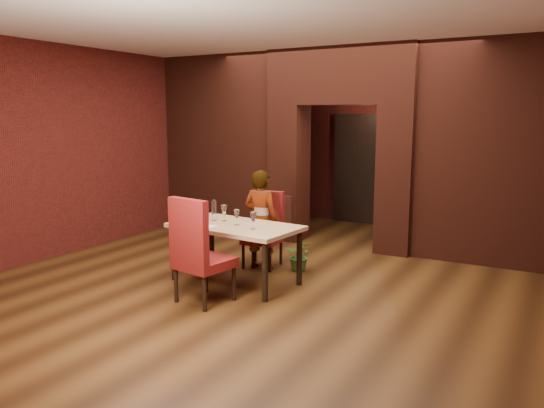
{
  "coord_description": "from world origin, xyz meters",
  "views": [
    {
      "loc": [
        3.28,
        -6.06,
        2.14
      ],
      "look_at": [
        -0.15,
        0.0,
        0.97
      ],
      "focal_mm": 35.0,
      "sensor_mm": 36.0,
      "label": 1
    }
  ],
  "objects_px": {
    "chair_near": "(204,250)",
    "wine_glass_b": "(237,217)",
    "chair_far": "(262,230)",
    "potted_plant": "(300,256)",
    "wine_glass_a": "(224,213)",
    "dining_table": "(236,254)",
    "person_seated": "(261,220)",
    "wine_bucket": "(199,213)",
    "wine_glass_c": "(253,221)",
    "water_bottle": "(214,210)"
  },
  "relations": [
    {
      "from": "wine_glass_b",
      "to": "wine_bucket",
      "type": "height_order",
      "value": "wine_bucket"
    },
    {
      "from": "chair_near",
      "to": "person_seated",
      "type": "relative_size",
      "value": 0.88
    },
    {
      "from": "chair_near",
      "to": "chair_far",
      "type": "bearing_deg",
      "value": -74.91
    },
    {
      "from": "water_bottle",
      "to": "wine_glass_b",
      "type": "bearing_deg",
      "value": -14.13
    },
    {
      "from": "water_bottle",
      "to": "person_seated",
      "type": "bearing_deg",
      "value": 58.86
    },
    {
      "from": "wine_glass_a",
      "to": "wine_glass_b",
      "type": "bearing_deg",
      "value": -23.56
    },
    {
      "from": "person_seated",
      "to": "water_bottle",
      "type": "relative_size",
      "value": 4.96
    },
    {
      "from": "chair_near",
      "to": "wine_glass_a",
      "type": "bearing_deg",
      "value": -59.93
    },
    {
      "from": "potted_plant",
      "to": "water_bottle",
      "type": "bearing_deg",
      "value": -138.62
    },
    {
      "from": "chair_far",
      "to": "water_bottle",
      "type": "distance_m",
      "value": 0.85
    },
    {
      "from": "wine_bucket",
      "to": "wine_glass_c",
      "type": "bearing_deg",
      "value": -5.98
    },
    {
      "from": "wine_glass_c",
      "to": "potted_plant",
      "type": "distance_m",
      "value": 1.2
    },
    {
      "from": "wine_glass_b",
      "to": "water_bottle",
      "type": "height_order",
      "value": "water_bottle"
    },
    {
      "from": "potted_plant",
      "to": "chair_near",
      "type": "bearing_deg",
      "value": -103.82
    },
    {
      "from": "water_bottle",
      "to": "wine_bucket",
      "type": "bearing_deg",
      "value": -142.85
    },
    {
      "from": "chair_far",
      "to": "potted_plant",
      "type": "distance_m",
      "value": 0.65
    },
    {
      "from": "chair_far",
      "to": "chair_near",
      "type": "bearing_deg",
      "value": -91.28
    },
    {
      "from": "potted_plant",
      "to": "dining_table",
      "type": "bearing_deg",
      "value": -119.16
    },
    {
      "from": "wine_glass_b",
      "to": "water_bottle",
      "type": "bearing_deg",
      "value": 165.87
    },
    {
      "from": "dining_table",
      "to": "chair_near",
      "type": "relative_size",
      "value": 1.32
    },
    {
      "from": "person_seated",
      "to": "wine_bucket",
      "type": "height_order",
      "value": "person_seated"
    },
    {
      "from": "wine_glass_b",
      "to": "wine_glass_c",
      "type": "distance_m",
      "value": 0.33
    },
    {
      "from": "chair_far",
      "to": "chair_near",
      "type": "distance_m",
      "value": 1.57
    },
    {
      "from": "chair_far",
      "to": "wine_bucket",
      "type": "xyz_separation_m",
      "value": [
        -0.49,
        -0.82,
        0.33
      ]
    },
    {
      "from": "dining_table",
      "to": "water_bottle",
      "type": "xyz_separation_m",
      "value": [
        -0.4,
        0.1,
        0.52
      ]
    },
    {
      "from": "chair_near",
      "to": "wine_glass_c",
      "type": "bearing_deg",
      "value": -102.31
    },
    {
      "from": "dining_table",
      "to": "wine_bucket",
      "type": "relative_size",
      "value": 7.85
    },
    {
      "from": "chair_near",
      "to": "wine_glass_b",
      "type": "height_order",
      "value": "chair_near"
    },
    {
      "from": "wine_glass_a",
      "to": "wine_glass_c",
      "type": "height_order",
      "value": "wine_glass_a"
    },
    {
      "from": "person_seated",
      "to": "wine_glass_c",
      "type": "distance_m",
      "value": 0.92
    },
    {
      "from": "chair_near",
      "to": "water_bottle",
      "type": "bearing_deg",
      "value": -51.43
    },
    {
      "from": "dining_table",
      "to": "wine_glass_c",
      "type": "bearing_deg",
      "value": -14.21
    },
    {
      "from": "dining_table",
      "to": "wine_glass_a",
      "type": "distance_m",
      "value": 0.56
    },
    {
      "from": "potted_plant",
      "to": "person_seated",
      "type": "bearing_deg",
      "value": -161.05
    },
    {
      "from": "water_bottle",
      "to": "potted_plant",
      "type": "relative_size",
      "value": 0.66
    },
    {
      "from": "person_seated",
      "to": "wine_glass_b",
      "type": "height_order",
      "value": "person_seated"
    },
    {
      "from": "chair_near",
      "to": "wine_glass_b",
      "type": "distance_m",
      "value": 0.8
    },
    {
      "from": "chair_near",
      "to": "wine_bucket",
      "type": "xyz_separation_m",
      "value": [
        -0.64,
        0.74,
        0.25
      ]
    },
    {
      "from": "wine_glass_b",
      "to": "wine_bucket",
      "type": "relative_size",
      "value": 0.95
    },
    {
      "from": "wine_glass_b",
      "to": "potted_plant",
      "type": "xyz_separation_m",
      "value": [
        0.45,
        0.89,
        -0.65
      ]
    },
    {
      "from": "chair_far",
      "to": "wine_glass_a",
      "type": "distance_m",
      "value": 0.78
    },
    {
      "from": "dining_table",
      "to": "chair_far",
      "type": "bearing_deg",
      "value": 99.96
    },
    {
      "from": "dining_table",
      "to": "water_bottle",
      "type": "height_order",
      "value": "water_bottle"
    },
    {
      "from": "chair_far",
      "to": "wine_glass_a",
      "type": "bearing_deg",
      "value": -111.46
    },
    {
      "from": "dining_table",
      "to": "wine_glass_b",
      "type": "height_order",
      "value": "wine_glass_b"
    },
    {
      "from": "wine_glass_b",
      "to": "potted_plant",
      "type": "height_order",
      "value": "wine_glass_b"
    },
    {
      "from": "person_seated",
      "to": "potted_plant",
      "type": "distance_m",
      "value": 0.73
    },
    {
      "from": "wine_glass_a",
      "to": "wine_glass_c",
      "type": "bearing_deg",
      "value": -21.38
    },
    {
      "from": "dining_table",
      "to": "wine_glass_c",
      "type": "relative_size",
      "value": 7.68
    },
    {
      "from": "chair_far",
      "to": "wine_glass_c",
      "type": "height_order",
      "value": "chair_far"
    }
  ]
}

